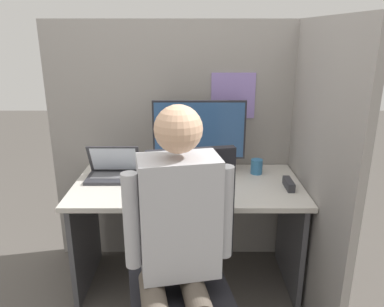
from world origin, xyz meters
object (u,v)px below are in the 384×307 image
(laptop, at_px, (114,172))
(coffee_mug, at_px, (257,167))
(paper_box, at_px, (200,169))
(stapler, at_px, (290,184))
(monitor, at_px, (200,133))
(carrot_toy, at_px, (168,193))
(office_chair, at_px, (186,262))
(person, at_px, (178,237))

(laptop, height_order, coffee_mug, laptop)
(paper_box, xyz_separation_m, laptop, (-0.54, -0.08, 0.01))
(stapler, bearing_deg, laptop, 171.72)
(monitor, height_order, carrot_toy, monitor)
(office_chair, bearing_deg, person, -101.27)
(laptop, bearing_deg, coffee_mug, 5.11)
(stapler, height_order, office_chair, office_chair)
(laptop, height_order, stapler, laptop)
(carrot_toy, xyz_separation_m, coffee_mug, (0.56, 0.36, 0.03))
(paper_box, bearing_deg, coffee_mug, 0.55)
(monitor, height_order, office_chair, monitor)
(paper_box, height_order, coffee_mug, coffee_mug)
(carrot_toy, xyz_separation_m, person, (0.08, -0.54, 0.04))
(monitor, bearing_deg, person, -96.96)
(person, relative_size, coffee_mug, 13.70)
(laptop, bearing_deg, paper_box, 8.25)
(office_chair, height_order, coffee_mug, office_chair)
(monitor, bearing_deg, paper_box, -90.00)
(stapler, distance_m, office_chair, 0.82)
(stapler, xyz_separation_m, carrot_toy, (-0.72, -0.12, -0.00))
(coffee_mug, bearing_deg, person, -118.50)
(paper_box, relative_size, person, 0.24)
(carrot_toy, height_order, coffee_mug, coffee_mug)
(carrot_toy, relative_size, coffee_mug, 1.66)
(monitor, xyz_separation_m, office_chair, (-0.08, -0.74, -0.45))
(carrot_toy, bearing_deg, stapler, 9.81)
(monitor, bearing_deg, laptop, -171.46)
(person, bearing_deg, laptop, 118.01)
(laptop, relative_size, coffee_mug, 3.36)
(stapler, height_order, carrot_toy, stapler)
(laptop, height_order, office_chair, office_chair)
(person, bearing_deg, paper_box, 83.02)
(paper_box, height_order, carrot_toy, paper_box)
(stapler, relative_size, person, 0.11)
(laptop, xyz_separation_m, coffee_mug, (0.92, 0.08, 0.01))
(person, xyz_separation_m, coffee_mug, (0.49, 0.90, -0.01))
(monitor, xyz_separation_m, coffee_mug, (0.38, 0.00, -0.23))
(office_chair, bearing_deg, stapler, 39.53)
(office_chair, distance_m, person, 0.28)
(paper_box, height_order, office_chair, office_chair)
(laptop, height_order, person, person)
(stapler, relative_size, office_chair, 0.14)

